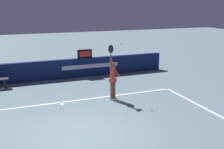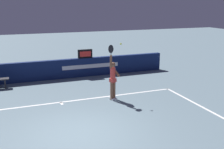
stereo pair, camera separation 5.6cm
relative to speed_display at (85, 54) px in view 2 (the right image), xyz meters
The scene contains 6 objects.
ground_plane 7.04m from the speed_display, 107.12° to the right, with size 60.00×60.00×0.00m, color slate.
court_lines 6.74m from the speed_display, 107.95° to the right, with size 10.19×5.47×0.00m.
back_wall 2.17m from the speed_display, behind, with size 13.26×0.26×1.02m.
speed_display is the anchor object (origin of this frame).
tennis_player 4.09m from the speed_display, 89.25° to the right, with size 0.51×0.45×2.34m.
tennis_ball 4.36m from the speed_display, 85.36° to the right, with size 0.07×0.07×0.07m.
Camera 2 is at (-1.76, -7.55, 3.91)m, focal length 43.81 mm.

